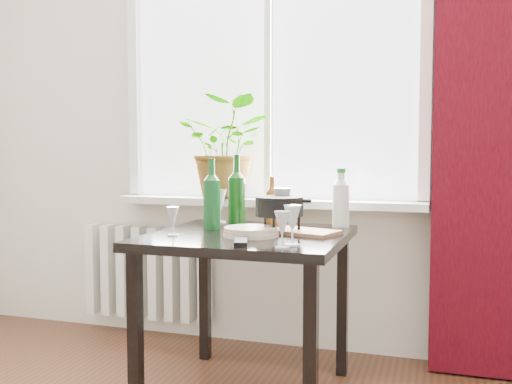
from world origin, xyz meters
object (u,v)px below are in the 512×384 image
(radiator, at_px, (148,272))
(wineglass_front_left, at_px, (173,221))
(wineglass_far_right, at_px, (282,229))
(fondue_pot, at_px, (279,215))
(wineglass_front_right, at_px, (292,225))
(wineglass_back_left, at_px, (220,206))
(table, at_px, (248,254))
(bottle_amber, at_px, (272,200))
(potted_plant, at_px, (228,148))
(tv_remote, at_px, (241,242))
(wineglass_back_center, at_px, (282,209))
(cutting_board, at_px, (304,232))
(wine_bottle_left, at_px, (212,193))
(cleaning_bottle, at_px, (341,197))
(plate_stack, at_px, (251,232))
(wine_bottle_right, at_px, (237,190))

(radiator, bearing_deg, wineglass_front_left, -54.93)
(wineglass_far_right, bearing_deg, fondue_pot, 107.08)
(wineglass_far_right, bearing_deg, wineglass_front_right, 73.13)
(wineglass_back_left, bearing_deg, table, -50.42)
(wineglass_front_right, bearing_deg, bottle_amber, 113.28)
(radiator, relative_size, potted_plant, 1.43)
(wineglass_front_right, xyz_separation_m, wineglass_far_right, (-0.02, -0.07, -0.01))
(fondue_pot, height_order, tv_remote, fondue_pot)
(table, relative_size, potted_plant, 1.52)
(radiator, relative_size, tv_remote, 4.74)
(wineglass_front_right, height_order, wineglass_back_center, wineglass_back_center)
(wineglass_back_center, height_order, cutting_board, wineglass_back_center)
(bottle_amber, height_order, wineglass_back_left, bottle_amber)
(table, relative_size, wine_bottle_left, 2.53)
(potted_plant, distance_m, wine_bottle_left, 0.57)
(bottle_amber, distance_m, tv_remote, 0.61)
(bottle_amber, xyz_separation_m, tv_remote, (0.05, -0.60, -0.11))
(radiator, bearing_deg, wine_bottle_left, -40.54)
(wineglass_back_left, bearing_deg, fondue_pot, -36.45)
(wineglass_back_center, relative_size, cutting_board, 0.70)
(wine_bottle_left, relative_size, wineglass_far_right, 2.35)
(potted_plant, xyz_separation_m, wine_bottle_left, (0.11, -0.52, -0.22))
(wineglass_front_right, height_order, wineglass_front_left, wineglass_front_right)
(wine_bottle_left, xyz_separation_m, bottle_amber, (0.23, 0.23, -0.05))
(table, bearing_deg, wine_bottle_left, 158.77)
(wineglass_back_left, bearing_deg, cleaning_bottle, 2.99)
(wineglass_back_center, bearing_deg, table, -133.87)
(wineglass_back_center, bearing_deg, fondue_pot, -82.24)
(plate_stack, xyz_separation_m, tv_remote, (0.03, -0.21, -0.01))
(cleaning_bottle, xyz_separation_m, wineglass_back_center, (-0.23, -0.22, -0.04))
(radiator, height_order, cutting_board, cutting_board)
(radiator, xyz_separation_m, bottle_amber, (0.87, -0.32, 0.48))
(radiator, xyz_separation_m, wineglass_front_left, (0.57, -0.81, 0.42))
(fondue_pot, relative_size, cutting_board, 0.84)
(wineglass_far_right, bearing_deg, wineglass_back_center, 105.05)
(wineglass_far_right, relative_size, wineglass_front_left, 1.12)
(wineglass_front_left, bearing_deg, plate_stack, 15.71)
(wine_bottle_right, distance_m, wineglass_front_left, 0.42)
(radiator, relative_size, wineglass_back_left, 4.63)
(bottle_amber, distance_m, wineglass_front_left, 0.58)
(table, relative_size, bottle_amber, 3.51)
(cleaning_bottle, bearing_deg, radiator, 166.80)
(bottle_amber, bearing_deg, radiator, 159.73)
(table, relative_size, fondue_pot, 3.50)
(radiator, height_order, wine_bottle_right, wine_bottle_right)
(wineglass_back_center, bearing_deg, wineglass_back_left, 153.80)
(table, xyz_separation_m, potted_plant, (-0.32, 0.60, 0.48))
(radiator, height_order, wineglass_back_center, wineglass_back_center)
(potted_plant, relative_size, bottle_amber, 2.31)
(wine_bottle_right, relative_size, cleaning_bottle, 1.24)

